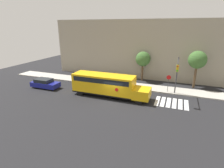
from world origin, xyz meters
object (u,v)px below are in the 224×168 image
object	(u,v)px
school_bus	(107,84)
tree_near_sidewalk	(143,59)
traffic_light	(177,72)
stop_sign	(168,81)
parked_car	(45,83)
tree_far_sidewalk	(197,60)

from	to	relation	value
school_bus	tree_near_sidewalk	distance (m)	9.71
traffic_light	tree_near_sidewalk	xyz separation A→B (m)	(-5.69, 6.12, 0.25)
stop_sign	tree_near_sidewalk	xyz separation A→B (m)	(-4.69, 4.62, 2.11)
school_bus	parked_car	world-z (taller)	school_bus
stop_sign	tree_near_sidewalk	distance (m)	6.91
traffic_light	tree_near_sidewalk	bearing A→B (deg)	132.93
parked_car	school_bus	bearing A→B (deg)	1.94
traffic_light	stop_sign	bearing A→B (deg)	123.89
stop_sign	tree_far_sidewalk	bearing A→B (deg)	44.94
traffic_light	tree_near_sidewalk	world-z (taller)	traffic_light
stop_sign	tree_near_sidewalk	bearing A→B (deg)	135.39
school_bus	traffic_light	distance (m)	9.39
parked_car	tree_near_sidewalk	world-z (taller)	tree_near_sidewalk
stop_sign	tree_far_sidewalk	size ratio (longest dim) A/B	0.45
school_bus	tree_far_sidewalk	size ratio (longest dim) A/B	1.84
school_bus	tree_far_sidewalk	distance (m)	14.20
parked_car	stop_sign	distance (m)	18.64
school_bus	traffic_light	size ratio (longest dim) A/B	2.02
parked_car	tree_near_sidewalk	bearing A→B (deg)	34.97
school_bus	tree_far_sidewalk	world-z (taller)	tree_far_sidewalk
stop_sign	school_bus	bearing A→B (deg)	-150.68
school_bus	tree_far_sidewalk	xyz separation A→B (m)	(11.42, 8.01, 2.64)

